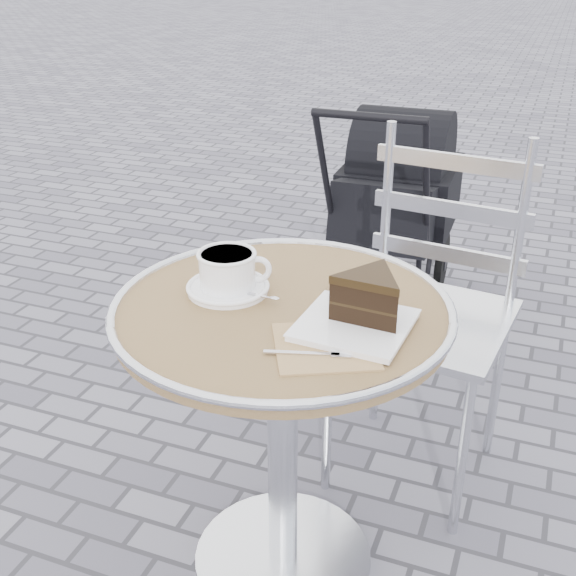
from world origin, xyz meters
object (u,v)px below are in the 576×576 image
(cafe_table, at_px, (282,373))
(bistro_chair, at_px, (437,272))
(cake_plate_set, at_px, (365,303))
(cappuccino_set, at_px, (228,274))
(baby_stroller, at_px, (394,210))

(cafe_table, distance_m, bistro_chair, 0.61)
(cake_plate_set, bearing_deg, cafe_table, 176.57)
(cafe_table, bearing_deg, cake_plate_set, -6.91)
(cappuccino_set, height_order, bistro_chair, bistro_chair)
(bistro_chair, distance_m, baby_stroller, 1.02)
(cafe_table, relative_size, cappuccino_set, 3.59)
(cappuccino_set, bearing_deg, cafe_table, -34.47)
(baby_stroller, bearing_deg, cafe_table, -87.75)
(cafe_table, distance_m, cake_plate_set, 0.28)
(cafe_table, height_order, cappuccino_set, cappuccino_set)
(cappuccino_set, bearing_deg, bistro_chair, 31.91)
(cappuccino_set, distance_m, baby_stroller, 1.53)
(cake_plate_set, xyz_separation_m, bistro_chair, (0.05, 0.59, -0.18))
(bistro_chair, bearing_deg, baby_stroller, 115.97)
(cappuccino_set, bearing_deg, cake_plate_set, -32.65)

